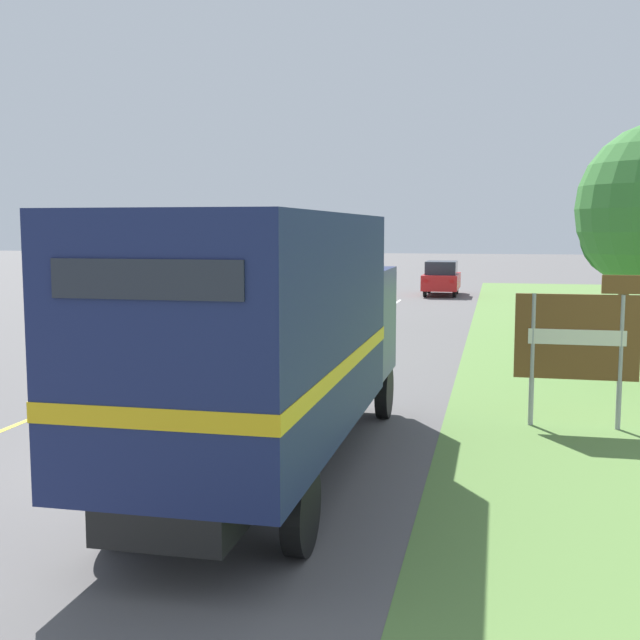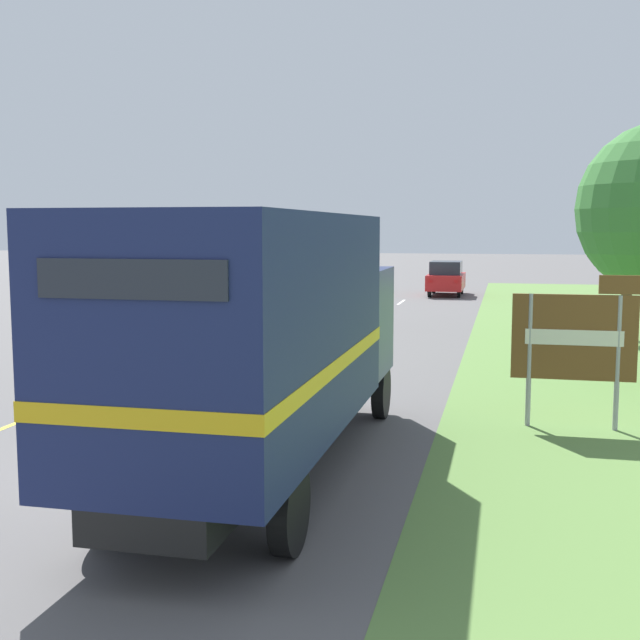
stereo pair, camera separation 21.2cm
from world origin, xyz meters
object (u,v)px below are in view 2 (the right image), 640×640
(highway_sign, at_px, (576,338))
(roadside_tree_mid, at_px, (629,235))
(lead_car_red_ahead, at_px, (446,278))
(horse_trailer_truck, at_px, (264,334))
(lead_car_white, at_px, (314,297))

(highway_sign, xyz_separation_m, roadside_tree_mid, (2.47, 12.07, 1.68))
(lead_car_red_ahead, distance_m, highway_sign, 27.88)
(highway_sign, bearing_deg, horse_trailer_truck, -138.81)
(horse_trailer_truck, relative_size, lead_car_red_ahead, 2.16)
(lead_car_red_ahead, xyz_separation_m, roadside_tree_mid, (6.71, -15.48, 2.35))
(lead_car_white, height_order, roadside_tree_mid, roadside_tree_mid)
(horse_trailer_truck, bearing_deg, roadside_tree_mid, 66.59)
(lead_car_white, bearing_deg, roadside_tree_mid, -7.53)
(horse_trailer_truck, height_order, highway_sign, horse_trailer_truck)
(horse_trailer_truck, height_order, lead_car_red_ahead, horse_trailer_truck)
(roadside_tree_mid, bearing_deg, highway_sign, -101.56)
(horse_trailer_truck, relative_size, roadside_tree_mid, 1.83)
(highway_sign, distance_m, roadside_tree_mid, 12.43)
(lead_car_red_ahead, relative_size, highway_sign, 1.48)
(horse_trailer_truck, bearing_deg, highway_sign, 41.19)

